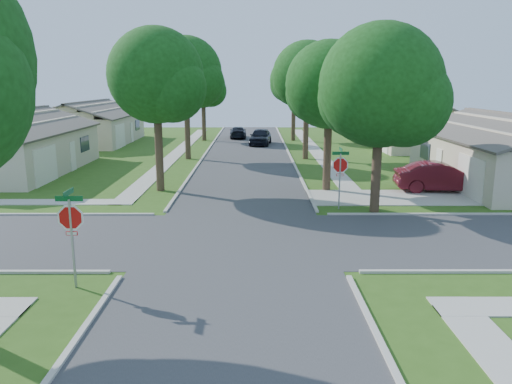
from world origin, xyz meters
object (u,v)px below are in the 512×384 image
at_px(house_ne_near, 510,159).
at_px(house_nw_near, 10,150).
at_px(tree_w_near, 157,80).
at_px(tree_e_far, 294,83).
at_px(stop_sign_sw, 71,222).
at_px(stop_sign_ne, 340,168).
at_px(car_curb_east, 260,137).
at_px(tree_ne_corner, 382,91).
at_px(car_curb_west, 238,132).
at_px(house_nw_far, 90,128).
at_px(car_driveway, 441,177).
at_px(house_ne_far, 415,131).
at_px(tree_w_far, 204,87).
at_px(tree_e_mid, 308,79).
at_px(tree_w_mid, 187,76).
at_px(tree_e_near, 330,89).

bearing_deg(house_ne_near, house_nw_near, 172.87).
height_order(house_ne_near, house_nw_near, same).
relative_size(tree_w_near, house_nw_near, 0.66).
bearing_deg(tree_e_far, stop_sign_sw, -103.73).
xyz_separation_m(stop_sign_ne, car_curb_east, (-3.50, 25.61, -1.23)).
relative_size(tree_ne_corner, house_nw_near, 0.64).
xyz_separation_m(stop_sign_ne, car_curb_west, (-5.90, 31.61, -1.40)).
bearing_deg(house_nw_far, tree_w_near, -63.73).
height_order(car_driveway, car_curb_west, car_driveway).
bearing_deg(house_ne_far, tree_w_far, 166.36).
distance_m(tree_e_mid, house_ne_far, 14.58).
distance_m(stop_sign_sw, house_nw_far, 38.40).
relative_size(stop_sign_ne, tree_w_mid, 0.31).
relative_size(tree_e_near, house_nw_near, 0.61).
bearing_deg(tree_e_far, house_ne_near, -63.97).
relative_size(tree_w_far, house_ne_near, 0.59).
distance_m(tree_e_near, tree_w_near, 9.41).
distance_m(tree_e_mid, car_curb_west, 17.36).
xyz_separation_m(house_ne_far, house_nw_far, (-31.98, 3.00, 0.00)).
height_order(stop_sign_ne, tree_w_near, tree_w_near).
bearing_deg(house_nw_far, stop_sign_ne, -52.84).
distance_m(tree_w_mid, car_driveway, 20.73).
distance_m(stop_sign_sw, tree_e_mid, 27.71).
distance_m(tree_e_mid, house_nw_far, 23.95).
xyz_separation_m(tree_e_mid, tree_ne_corner, (1.60, -16.80, -0.66)).
bearing_deg(house_nw_near, car_driveway, -13.11).
bearing_deg(car_driveway, tree_e_near, 91.44).
xyz_separation_m(stop_sign_ne, house_nw_far, (-20.69, 27.30, -0.51)).
bearing_deg(car_driveway, stop_sign_sw, 134.61).
distance_m(tree_w_near, tree_w_far, 25.01).
distance_m(tree_w_near, house_ne_near, 21.24).
bearing_deg(stop_sign_sw, house_nw_near, 119.83).
xyz_separation_m(tree_w_far, house_ne_far, (20.64, -5.01, -3.99)).
xyz_separation_m(car_curb_east, car_curb_west, (-2.40, 6.00, -0.17)).
bearing_deg(house_ne_near, stop_sign_sw, -142.82).
height_order(tree_w_far, car_curb_west, tree_w_far).
height_order(tree_w_far, car_curb_east, tree_w_far).
relative_size(stop_sign_sw, house_nw_far, 0.22).
relative_size(stop_sign_ne, tree_w_far, 0.37).
height_order(tree_e_near, car_curb_east, tree_e_near).
xyz_separation_m(stop_sign_ne, tree_w_mid, (-9.34, 16.31, 4.46)).
distance_m(tree_w_near, car_driveway, 16.57).
bearing_deg(tree_e_near, tree_ne_corner, -71.47).
xyz_separation_m(tree_e_near, tree_e_far, (0.00, 25.00, 0.34)).
xyz_separation_m(house_ne_far, house_nw_near, (-31.98, -14.00, 0.00)).
height_order(stop_sign_ne, car_driveway, stop_sign_ne).
height_order(house_nw_near, car_curb_west, house_nw_near).
height_order(tree_ne_corner, car_driveway, tree_ne_corner).
bearing_deg(tree_w_near, house_nw_far, 116.27).
distance_m(tree_e_near, car_curb_east, 22.14).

